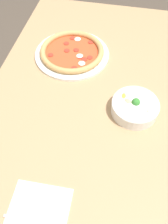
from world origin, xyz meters
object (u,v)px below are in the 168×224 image
at_px(fork, 40,204).
at_px(knife, 32,221).
at_px(pizza, 72,52).
at_px(bowl, 135,107).

relative_size(fork, knife, 0.90).
height_order(pizza, fork, pizza).
distance_m(pizza, bowl, 0.42).
xyz_separation_m(pizza, bowl, (0.28, 0.31, 0.01)).
height_order(pizza, knife, pizza).
bearing_deg(bowl, pizza, -131.60).
bearing_deg(knife, fork, 80.89).
bearing_deg(fork, knife, -99.11).
bearing_deg(fork, bowl, 57.01).
xyz_separation_m(pizza, knife, (0.75, 0.05, -0.01)).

